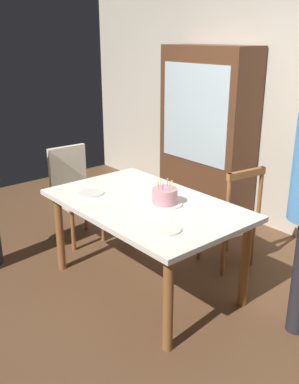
{
  "coord_description": "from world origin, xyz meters",
  "views": [
    {
      "loc": [
        2.46,
        -2.05,
        2.01
      ],
      "look_at": [
        0.05,
        0.0,
        0.86
      ],
      "focal_mm": 40.62,
      "sensor_mm": 36.0,
      "label": 1
    }
  ],
  "objects_px": {
    "plate_near_celebrant": "(91,193)",
    "plate_far_side": "(160,192)",
    "birthday_cake": "(165,197)",
    "chair_spindle_back": "(229,218)",
    "chair_upholstered": "(74,189)",
    "china_cabinet": "(207,134)",
    "dining_table": "(145,212)",
    "plate_near_guest": "(166,229)"
  },
  "relations": [
    {
      "from": "plate_near_celebrant",
      "to": "chair_spindle_back",
      "type": "height_order",
      "value": "chair_spindle_back"
    },
    {
      "from": "chair_spindle_back",
      "to": "china_cabinet",
      "type": "bearing_deg",
      "value": 142.89
    },
    {
      "from": "china_cabinet",
      "to": "chair_spindle_back",
      "type": "bearing_deg",
      "value": -37.11
    },
    {
      "from": "plate_near_celebrant",
      "to": "china_cabinet",
      "type": "height_order",
      "value": "china_cabinet"
    },
    {
      "from": "chair_spindle_back",
      "to": "plate_near_celebrant",
      "type": "bearing_deg",
      "value": -121.75
    },
    {
      "from": "dining_table",
      "to": "plate_near_celebrant",
      "type": "distance_m",
      "value": 0.51
    },
    {
      "from": "dining_table",
      "to": "plate_near_celebrant",
      "type": "bearing_deg",
      "value": -153.16
    },
    {
      "from": "plate_far_side",
      "to": "chair_upholstered",
      "type": "height_order",
      "value": "chair_upholstered"
    },
    {
      "from": "plate_near_guest",
      "to": "plate_near_celebrant",
      "type": "bearing_deg",
      "value": 180.0
    },
    {
      "from": "chair_upholstered",
      "to": "chair_spindle_back",
      "type": "bearing_deg",
      "value": 28.7
    },
    {
      "from": "birthday_cake",
      "to": "plate_near_guest",
      "type": "bearing_deg",
      "value": -41.49
    },
    {
      "from": "birthday_cake",
      "to": "china_cabinet",
      "type": "distance_m",
      "value": 1.74
    },
    {
      "from": "chair_spindle_back",
      "to": "chair_upholstered",
      "type": "xyz_separation_m",
      "value": [
        -1.4,
        -0.76,
        0.07
      ]
    },
    {
      "from": "plate_near_celebrant",
      "to": "dining_table",
      "type": "bearing_deg",
      "value": 26.84
    },
    {
      "from": "dining_table",
      "to": "chair_upholstered",
      "type": "distance_m",
      "value": 1.21
    },
    {
      "from": "plate_far_side",
      "to": "chair_upholstered",
      "type": "bearing_deg",
      "value": -171.12
    },
    {
      "from": "birthday_cake",
      "to": "chair_spindle_back",
      "type": "bearing_deg",
      "value": 84.7
    },
    {
      "from": "china_cabinet",
      "to": "dining_table",
      "type": "bearing_deg",
      "value": -63.3
    },
    {
      "from": "birthday_cake",
      "to": "dining_table",
      "type": "bearing_deg",
      "value": -146.24
    },
    {
      "from": "chair_upholstered",
      "to": "china_cabinet",
      "type": "relative_size",
      "value": 0.5
    },
    {
      "from": "chair_spindle_back",
      "to": "chair_upholstered",
      "type": "distance_m",
      "value": 1.59
    },
    {
      "from": "plate_near_celebrant",
      "to": "china_cabinet",
      "type": "relative_size",
      "value": 0.12
    },
    {
      "from": "plate_near_guest",
      "to": "dining_table",
      "type": "bearing_deg",
      "value": 155.12
    },
    {
      "from": "plate_near_celebrant",
      "to": "chair_upholstered",
      "type": "relative_size",
      "value": 0.23
    },
    {
      "from": "dining_table",
      "to": "plate_near_guest",
      "type": "xyz_separation_m",
      "value": [
        0.48,
        -0.22,
        0.09
      ]
    },
    {
      "from": "plate_near_celebrant",
      "to": "plate_near_guest",
      "type": "relative_size",
      "value": 1.0
    },
    {
      "from": "dining_table",
      "to": "plate_near_guest",
      "type": "height_order",
      "value": "plate_near_guest"
    },
    {
      "from": "birthday_cake",
      "to": "chair_upholstered",
      "type": "relative_size",
      "value": 0.29
    },
    {
      "from": "plate_near_celebrant",
      "to": "china_cabinet",
      "type": "xyz_separation_m",
      "value": [
        -0.34,
        1.78,
        0.19
      ]
    },
    {
      "from": "chair_spindle_back",
      "to": "plate_far_side",
      "type": "bearing_deg",
      "value": -115.36
    },
    {
      "from": "dining_table",
      "to": "plate_near_guest",
      "type": "bearing_deg",
      "value": -24.88
    },
    {
      "from": "dining_table",
      "to": "plate_far_side",
      "type": "bearing_deg",
      "value": 109.77
    },
    {
      "from": "china_cabinet",
      "to": "birthday_cake",
      "type": "bearing_deg",
      "value": -58.11
    },
    {
      "from": "plate_near_celebrant",
      "to": "plate_far_side",
      "type": "relative_size",
      "value": 1.0
    },
    {
      "from": "chair_upholstered",
      "to": "china_cabinet",
      "type": "bearing_deg",
      "value": 74.67
    },
    {
      "from": "dining_table",
      "to": "chair_spindle_back",
      "type": "bearing_deg",
      "value": 76.29
    },
    {
      "from": "dining_table",
      "to": "china_cabinet",
      "type": "distance_m",
      "value": 1.77
    },
    {
      "from": "chair_upholstered",
      "to": "plate_near_guest",
      "type": "bearing_deg",
      "value": -9.29
    },
    {
      "from": "plate_far_side",
      "to": "plate_near_guest",
      "type": "bearing_deg",
      "value": -38.48
    },
    {
      "from": "plate_far_side",
      "to": "china_cabinet",
      "type": "relative_size",
      "value": 0.12
    },
    {
      "from": "birthday_cake",
      "to": "plate_far_side",
      "type": "height_order",
      "value": "birthday_cake"
    },
    {
      "from": "dining_table",
      "to": "china_cabinet",
      "type": "relative_size",
      "value": 0.85
    }
  ]
}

